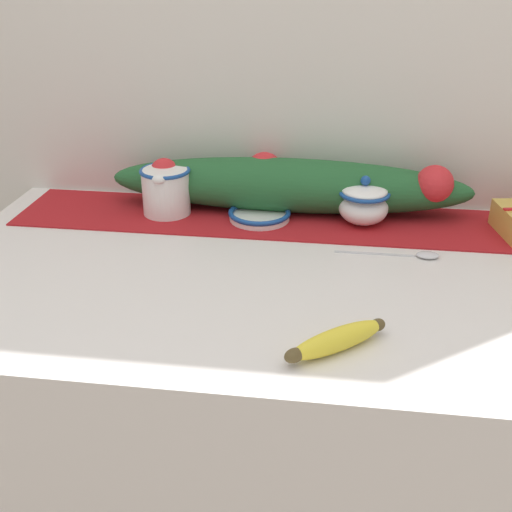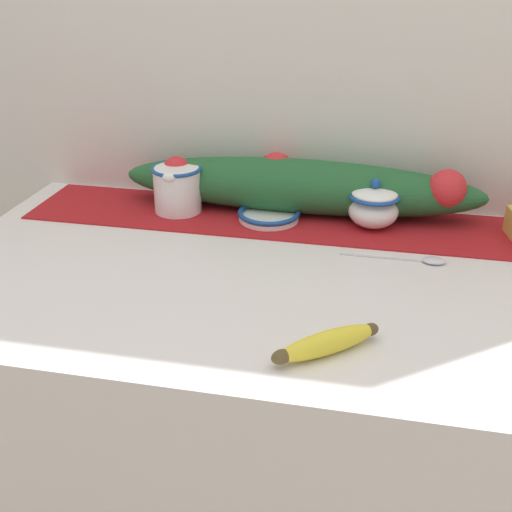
{
  "view_description": "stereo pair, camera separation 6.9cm",
  "coord_description": "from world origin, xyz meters",
  "views": [
    {
      "loc": [
        0.11,
        -1.0,
        1.44
      ],
      "look_at": [
        -0.02,
        -0.05,
        0.97
      ],
      "focal_mm": 45.0,
      "sensor_mm": 36.0,
      "label": 1
    },
    {
      "loc": [
        0.18,
        -0.99,
        1.44
      ],
      "look_at": [
        -0.02,
        -0.05,
        0.97
      ],
      "focal_mm": 45.0,
      "sensor_mm": 36.0,
      "label": 2
    }
  ],
  "objects": [
    {
      "name": "countertop",
      "position": [
        0.0,
        0.0,
        0.46
      ],
      "size": [
        1.23,
        0.7,
        0.92
      ],
      "primitive_type": "cube",
      "color": "silver",
      "rests_on": "ground_plane"
    },
    {
      "name": "back_wall",
      "position": [
        0.0,
        0.37,
        1.2
      ],
      "size": [
        2.03,
        0.04,
        2.4
      ],
      "primitive_type": "cube",
      "color": "silver",
      "rests_on": "ground_plane"
    },
    {
      "name": "table_runner",
      "position": [
        0.0,
        0.23,
        0.92
      ],
      "size": [
        1.13,
        0.21,
        0.0
      ],
      "primitive_type": "cube",
      "color": "#A8191E",
      "rests_on": "countertop"
    },
    {
      "name": "cream_pitcher",
      "position": [
        -0.25,
        0.24,
        0.97
      ],
      "size": [
        0.11,
        0.12,
        0.1
      ],
      "color": "white",
      "rests_on": "countertop"
    },
    {
      "name": "sugar_bowl",
      "position": [
        0.16,
        0.23,
        0.97
      ],
      "size": [
        0.1,
        0.1,
        0.1
      ],
      "color": "white",
      "rests_on": "countertop"
    },
    {
      "name": "small_dish",
      "position": [
        -0.05,
        0.23,
        0.93
      ],
      "size": [
        0.13,
        0.13,
        0.02
      ],
      "color": "white",
      "rests_on": "countertop"
    },
    {
      "name": "banana",
      "position": [
        0.12,
        -0.23,
        0.94
      ],
      "size": [
        0.15,
        0.13,
        0.03
      ],
      "rotation": [
        0.0,
        0.0,
        0.69
      ],
      "color": "yellow",
      "rests_on": "countertop"
    },
    {
      "name": "spoon",
      "position": [
        0.26,
        0.09,
        0.92
      ],
      "size": [
        0.19,
        0.03,
        0.01
      ],
      "rotation": [
        0.0,
        0.0,
        -0.0
      ],
      "color": "silver",
      "rests_on": "countertop"
    },
    {
      "name": "poinsettia_garland",
      "position": [
        0.0,
        0.28,
        0.98
      ],
      "size": [
        0.77,
        0.13,
        0.12
      ],
      "color": "#235B2D",
      "rests_on": "countertop"
    }
  ]
}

